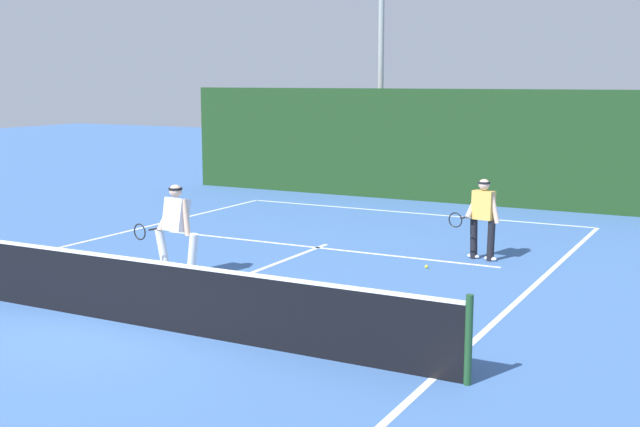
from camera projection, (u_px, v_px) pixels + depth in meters
The scene contains 11 objects.
ground_plane at pixel (121, 322), 11.79m from camera, with size 80.00×80.00×0.00m, color #3E66A6.
court_line_baseline_far at pixel (410, 213), 21.49m from camera, with size 9.52×0.10×0.01m, color white.
court_line_sideline_right at pixel (433, 378), 9.58m from camera, with size 0.10×22.26×0.01m, color white.
court_line_service at pixel (318, 248), 17.03m from camera, with size 7.76×0.10×0.01m, color white.
court_line_centre at pixel (244, 276), 14.58m from camera, with size 0.10×6.40×0.01m, color white.
tennis_net at pixel (120, 288), 11.71m from camera, with size 10.43×0.09×1.07m.
player_near at pixel (176, 226), 14.35m from camera, with size 1.05×0.84×1.66m.
player_far at pixel (483, 216), 15.76m from camera, with size 0.87×0.86×1.58m.
tennis_ball at pixel (426, 267), 15.16m from camera, with size 0.07×0.07×0.07m, color #D1E033.
back_fence_windscreen at pixel (439, 146), 23.11m from camera, with size 16.42×0.12×3.21m, color #1B3C19.
light_pole at pixel (381, 48), 25.58m from camera, with size 0.55×0.44×7.21m.
Camera 1 is at (7.88, -8.70, 3.47)m, focal length 45.87 mm.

